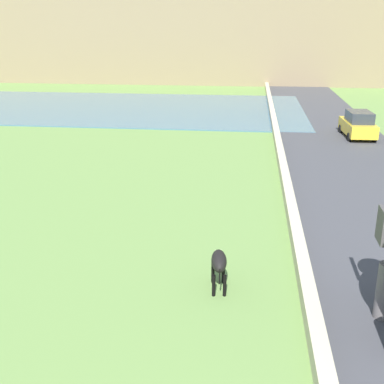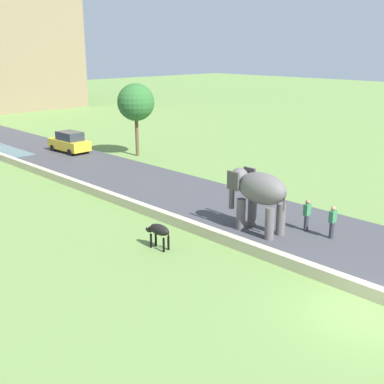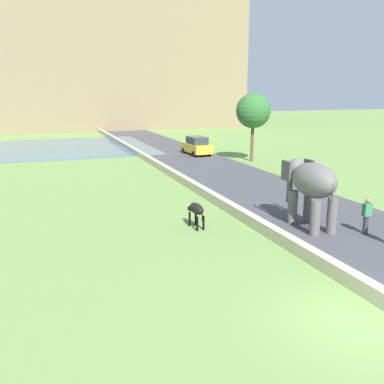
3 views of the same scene
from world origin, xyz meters
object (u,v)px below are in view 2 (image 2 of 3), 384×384
person_beside_elephant (307,215)px  car_yellow (69,142)px  elephant (258,191)px  cow_black (159,231)px  person_trailing (332,222)px

person_beside_elephant → car_yellow: bearing=86.6°
person_beside_elephant → car_yellow: (1.44, 24.28, 0.03)m
elephant → car_yellow: bearing=82.1°
person_beside_elephant → car_yellow: 24.32m
cow_black → elephant: bearing=-20.2°
car_yellow → cow_black: bearing=-110.7°
elephant → person_beside_elephant: bearing=-44.6°
cow_black → person_beside_elephant: bearing=-28.0°
person_beside_elephant → person_trailing: same height
person_trailing → car_yellow: 25.68m
person_trailing → elephant: bearing=119.4°
person_beside_elephant → cow_black: 7.30m
person_trailing → car_yellow: car_yellow is taller
elephant → person_trailing: size_ratio=2.13×
elephant → person_beside_elephant: (1.71, -1.69, -1.16)m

